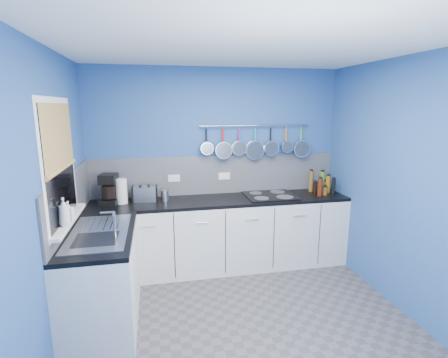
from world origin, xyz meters
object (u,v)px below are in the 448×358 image
object	(u,v)px
hob	(270,195)
coffee_maker	(109,189)
toaster	(145,194)
paper_towel	(122,191)
canister	(165,195)
soap_bottle_a	(64,212)
soap_bottle_b	(68,211)

from	to	relation	value
hob	coffee_maker	bearing A→B (deg)	179.58
coffee_maker	toaster	xyz separation A→B (m)	(0.40, 0.06, -0.09)
paper_towel	hob	size ratio (longest dim) A/B	0.47
toaster	canister	bearing A→B (deg)	0.04
toaster	canister	world-z (taller)	toaster
soap_bottle_a	paper_towel	distance (m)	1.19
canister	hob	world-z (taller)	canister
soap_bottle_a	soap_bottle_b	xyz separation A→B (m)	(0.00, 0.14, -0.03)
hob	soap_bottle_b	bearing A→B (deg)	-155.89
soap_bottle_b	hob	size ratio (longest dim) A/B	0.27
hob	canister	bearing A→B (deg)	178.26
soap_bottle_b	hob	xyz separation A→B (m)	(2.18, 0.97, -0.23)
coffee_maker	canister	world-z (taller)	coffee_maker
soap_bottle_b	toaster	bearing A→B (deg)	59.60
paper_towel	hob	xyz separation A→B (m)	(1.82, -0.02, -0.14)
hob	soap_bottle_a	bearing A→B (deg)	-152.96
soap_bottle_a	soap_bottle_b	world-z (taller)	soap_bottle_a
soap_bottle_b	hob	world-z (taller)	soap_bottle_b
hob	toaster	bearing A→B (deg)	177.31
paper_towel	toaster	xyz separation A→B (m)	(0.26, 0.05, -0.06)
soap_bottle_b	canister	xyz separation A→B (m)	(0.85, 1.01, -0.17)
soap_bottle_b	toaster	world-z (taller)	soap_bottle_b
canister	hob	size ratio (longest dim) A/B	0.21
soap_bottle_a	canister	size ratio (longest dim) A/B	1.80
soap_bottle_a	paper_towel	world-z (taller)	soap_bottle_a
soap_bottle_b	coffee_maker	distance (m)	1.01
soap_bottle_a	coffee_maker	size ratio (longest dim) A/B	0.67
canister	soap_bottle_a	bearing A→B (deg)	-126.52
toaster	hob	distance (m)	1.57
paper_towel	canister	xyz separation A→B (m)	(0.50, 0.02, -0.08)
canister	coffee_maker	bearing A→B (deg)	-177.69
canister	hob	distance (m)	1.33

